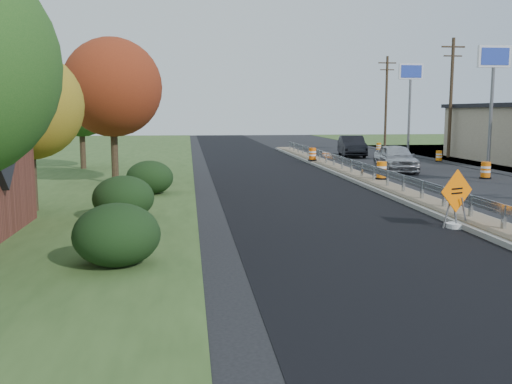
{
  "coord_description": "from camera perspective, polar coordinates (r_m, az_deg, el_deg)",
  "views": [
    {
      "loc": [
        -9.27,
        -19.62,
        3.67
      ],
      "look_at": [
        -7.12,
        -1.58,
        1.1
      ],
      "focal_mm": 40.0,
      "sensor_mm": 36.0,
      "label": 1
    }
  ],
  "objects": [
    {
      "name": "guardrail",
      "position": [
        30.23,
        11.12,
        2.31
      ],
      "size": [
        0.1,
        46.15,
        0.72
      ],
      "color": "silver",
      "rests_on": "median"
    },
    {
      "name": "barrel_median_mid",
      "position": [
        29.89,
        12.44,
        2.09
      ],
      "size": [
        0.62,
        0.62,
        0.91
      ],
      "color": "black",
      "rests_on": "median"
    },
    {
      "name": "utility_pole_nmid",
      "position": [
        48.33,
        18.92,
        9.12
      ],
      "size": [
        1.9,
        0.26,
        9.4
      ],
      "color": "#473523",
      "rests_on": "ground"
    },
    {
      "name": "tree_near_red",
      "position": [
        29.88,
        -14.17,
        10.1
      ],
      "size": [
        4.95,
        4.95,
        7.35
      ],
      "color": "#473523",
      "rests_on": "ground"
    },
    {
      "name": "utility_pole_north",
      "position": [
        62.21,
        12.89,
        9.01
      ],
      "size": [
        1.9,
        0.26,
        9.4
      ],
      "color": "#473523",
      "rests_on": "ground"
    },
    {
      "name": "barrel_shoulder_mid",
      "position": [
        44.46,
        17.82,
        3.42
      ],
      "size": [
        0.55,
        0.55,
        0.8
      ],
      "color": "black",
      "rests_on": "ground"
    },
    {
      "name": "median",
      "position": [
        29.35,
        11.68,
        0.92
      ],
      "size": [
        1.6,
        55.0,
        0.23
      ],
      "color": "gray",
      "rests_on": "ground"
    },
    {
      "name": "barrel_shoulder_far",
      "position": [
        54.47,
        12.17,
        4.4
      ],
      "size": [
        0.54,
        0.54,
        0.78
      ],
      "color": "black",
      "rests_on": "ground"
    },
    {
      "name": "hedge_north",
      "position": [
        25.85,
        -10.58,
        1.45
      ],
      "size": [
        2.09,
        2.09,
        1.52
      ],
      "primitive_type": "ellipsoid",
      "color": "black",
      "rests_on": "ground"
    },
    {
      "name": "barrel_median_far",
      "position": [
        40.55,
        5.67,
        3.75
      ],
      "size": [
        0.62,
        0.62,
        0.9
      ],
      "color": "black",
      "rests_on": "median"
    },
    {
      "name": "caution_sign",
      "position": [
        19.09,
        19.34,
        -2.03
      ],
      "size": [
        1.27,
        0.57,
        1.88
      ],
      "rotation": [
        0.0,
        0.0,
        0.39
      ],
      "color": "white",
      "rests_on": "ground"
    },
    {
      "name": "hedge_south",
      "position": [
        14.04,
        -13.76,
        -4.14
      ],
      "size": [
        2.09,
        2.09,
        1.52
      ],
      "primitive_type": "ellipsoid",
      "color": "black",
      "rests_on": "ground"
    },
    {
      "name": "ground",
      "position": [
        22.01,
        18.24,
        -1.96
      ],
      "size": [
        140.0,
        140.0,
        0.0
      ],
      "primitive_type": "plane",
      "color": "black",
      "rests_on": "ground"
    },
    {
      "name": "milled_overlay",
      "position": [
        30.24,
        2.53,
        1.08
      ],
      "size": [
        7.2,
        120.0,
        0.01
      ],
      "primitive_type": "cube",
      "color": "black",
      "rests_on": "ground"
    },
    {
      "name": "tree_near_yellow",
      "position": [
        22.37,
        -21.85,
        8.03
      ],
      "size": [
        3.96,
        3.96,
        5.88
      ],
      "color": "#473523",
      "rests_on": "ground"
    },
    {
      "name": "pylon_sign_north",
      "position": [
        53.49,
        15.2,
        10.78
      ],
      "size": [
        2.2,
        0.3,
        7.9
      ],
      "color": "slate",
      "rests_on": "ground"
    },
    {
      "name": "barrel_shoulder_near",
      "position": [
        33.87,
        21.98,
        2.0
      ],
      "size": [
        0.63,
        0.63,
        0.93
      ],
      "color": "black",
      "rests_on": "ground"
    },
    {
      "name": "car_dark_mid",
      "position": [
        47.79,
        9.57,
        4.55
      ],
      "size": [
        2.49,
        5.37,
        1.7
      ],
      "primitive_type": "imported",
      "rotation": [
        0.0,
        0.0,
        -0.14
      ],
      "color": "black",
      "rests_on": "ground"
    },
    {
      "name": "hedge_mid",
      "position": [
        19.96,
        -13.13,
        -0.54
      ],
      "size": [
        2.09,
        2.09,
        1.52
      ],
      "primitive_type": "ellipsoid",
      "color": "black",
      "rests_on": "ground"
    },
    {
      "name": "pylon_sign_mid",
      "position": [
        40.84,
        22.66,
        11.38
      ],
      "size": [
        2.2,
        0.3,
        7.9
      ],
      "color": "slate",
      "rests_on": "ground"
    },
    {
      "name": "car_silver",
      "position": [
        36.25,
        13.8,
        3.33
      ],
      "size": [
        2.44,
        5.08,
        1.67
      ],
      "primitive_type": "imported",
      "rotation": [
        0.0,
        0.0,
        -0.1
      ],
      "color": "#B0B0B5",
      "rests_on": "ground"
    },
    {
      "name": "tree_near_back",
      "position": [
        38.22,
        -17.12,
        8.51
      ],
      "size": [
        4.29,
        4.29,
        6.37
      ],
      "color": "#473523",
      "rests_on": "ground"
    }
  ]
}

